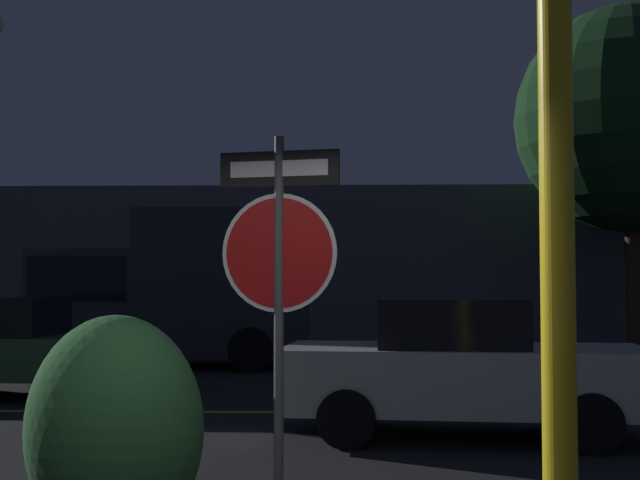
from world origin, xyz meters
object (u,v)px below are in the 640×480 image
yellow_pole_right (558,258)px  passing_car_3 (462,368)px  stop_sign (279,264)px  passing_car_2 (7,347)px  hedge_bush_2 (115,431)px  delivery_truck (176,285)px  tree_0 (630,119)px

yellow_pole_right → passing_car_3: 5.89m
stop_sign → passing_car_2: size_ratio=0.64×
yellow_pole_right → passing_car_3: size_ratio=0.87×
yellow_pole_right → hedge_bush_2: yellow_pole_right is taller
yellow_pole_right → passing_car_3: bearing=86.9°
delivery_truck → yellow_pole_right: bearing=-164.4°
yellow_pole_right → tree_0: tree_0 is taller
hedge_bush_2 → passing_car_2: (-3.53, 7.33, -0.01)m
hedge_bush_2 → passing_car_3: (2.72, 4.09, 0.01)m
yellow_pole_right → delivery_truck: yellow_pole_right is taller
tree_0 → passing_car_3: bearing=-116.0°
hedge_bush_2 → passing_car_2: bearing=115.7°
passing_car_3 → delivery_truck: 9.32m
stop_sign → tree_0: (6.91, 15.02, 3.65)m
yellow_pole_right → tree_0: (5.56, 16.54, 3.65)m
passing_car_3 → passing_car_2: bearing=-112.2°
stop_sign → passing_car_3: stop_sign is taller
stop_sign → yellow_pole_right: 2.03m
delivery_truck → passing_car_3: bearing=-151.7°
hedge_bush_2 → delivery_truck: size_ratio=0.27×
delivery_truck → stop_sign: bearing=-168.2°
passing_car_2 → passing_car_3: bearing=64.8°
stop_sign → hedge_bush_2: bearing=-177.9°
passing_car_2 → delivery_truck: size_ratio=0.73×
passing_car_2 → delivery_truck: (1.56, 4.76, 0.90)m
tree_0 → stop_sign: bearing=-114.7°
passing_car_2 → tree_0: bearing=125.3°
stop_sign → yellow_pole_right: bearing=-36.1°
hedge_bush_2 → yellow_pole_right: bearing=-35.3°
stop_sign → tree_0: bearing=77.5°
yellow_pole_right → hedge_bush_2: 3.13m
yellow_pole_right → hedge_bush_2: bearing=144.7°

